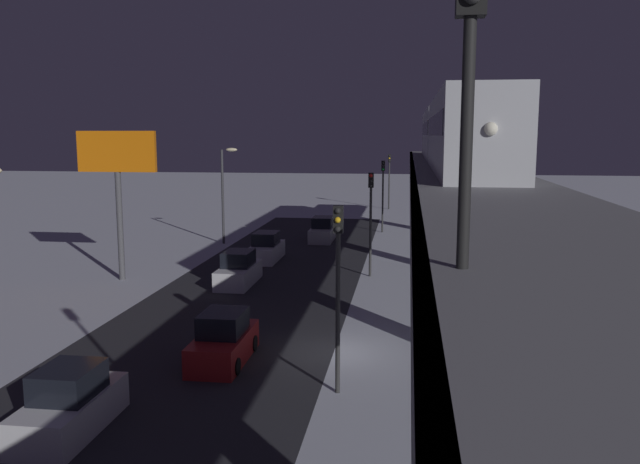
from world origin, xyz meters
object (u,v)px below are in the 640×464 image
at_px(sedan_red, 223,342).
at_px(sedan_white_2, 70,405).
at_px(subway_train, 453,133).
at_px(traffic_light_far, 383,186).
at_px(traffic_light_distant, 389,173).
at_px(sedan_white, 239,271).
at_px(rail_signal, 470,48).
at_px(traffic_light_near, 338,272).
at_px(traffic_light_mid, 371,209).
at_px(commercial_billboard, 117,166).
at_px(sedan_white_3, 266,249).
at_px(sedan_silver, 323,231).

height_order(sedan_red, sedan_white_2, same).
bearing_deg(subway_train, traffic_light_far, -75.03).
bearing_deg(traffic_light_distant, sedan_white, 79.40).
distance_m(rail_signal, traffic_light_distant, 68.26).
distance_m(traffic_light_near, traffic_light_distant, 55.38).
bearing_deg(traffic_light_mid, rail_signal, 95.43).
height_order(traffic_light_near, commercial_billboard, commercial_billboard).
height_order(sedan_red, commercial_billboard, commercial_billboard).
bearing_deg(sedan_white_2, traffic_light_distant, -97.21).
bearing_deg(sedan_white, traffic_light_near, 116.12).
bearing_deg(commercial_billboard, traffic_light_mid, -168.91).
bearing_deg(traffic_light_far, sedan_white_3, 62.10).
height_order(subway_train, traffic_light_distant, subway_train).
bearing_deg(sedan_white_3, traffic_light_near, 108.24).
relative_size(subway_train, sedan_red, 8.54).
height_order(sedan_white_2, commercial_billboard, commercial_billboard).
distance_m(sedan_white, traffic_light_near, 17.37).
bearing_deg(commercial_billboard, rail_signal, 122.25).
relative_size(sedan_white, traffic_light_mid, 0.72).
bearing_deg(subway_train, sedan_white_2, 61.66).
xyz_separation_m(sedan_white, commercial_billboard, (7.31, -0.26, 6.03)).
xyz_separation_m(traffic_light_far, traffic_light_distant, (0.00, -18.46, 0.00)).
height_order(subway_train, sedan_white_2, subway_train).
relative_size(sedan_white_2, sedan_white_3, 0.88).
distance_m(sedan_red, sedan_silver, 29.19).
height_order(sedan_red, sedan_silver, same).
relative_size(sedan_white_3, traffic_light_mid, 0.73).
relative_size(subway_train, commercial_billboard, 4.14).
bearing_deg(rail_signal, sedan_white, -69.46).
height_order(sedan_white_2, sedan_white_3, same).
distance_m(sedan_white_2, sedan_white_3, 26.69).
distance_m(sedan_red, sedan_white_2, 7.00).
bearing_deg(rail_signal, sedan_white_3, -73.53).
bearing_deg(sedan_white, sedan_silver, -99.70).
bearing_deg(traffic_light_mid, commercial_billboard, 11.09).
distance_m(subway_train, sedan_silver, 17.82).
xyz_separation_m(subway_train, sedan_red, (9.52, 16.42, -7.99)).
bearing_deg(sedan_red, traffic_light_mid, 73.61).
bearing_deg(sedan_white_2, traffic_light_near, -152.30).
bearing_deg(rail_signal, sedan_white_2, -39.64).
distance_m(rail_signal, sedan_silver, 45.81).
distance_m(sedan_white, traffic_light_far, 23.14).
height_order(sedan_white_3, commercial_billboard, commercial_billboard).
xyz_separation_m(rail_signal, sedan_white, (10.45, -27.90, -8.93)).
height_order(sedan_white, sedan_white_2, same).
bearing_deg(traffic_light_far, rail_signal, 93.41).
height_order(rail_signal, sedan_silver, rail_signal).
bearing_deg(traffic_light_distant, traffic_light_far, 90.00).
xyz_separation_m(sedan_red, traffic_light_mid, (-4.70, -15.98, 3.41)).
distance_m(sedan_white_2, traffic_light_distant, 59.88).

